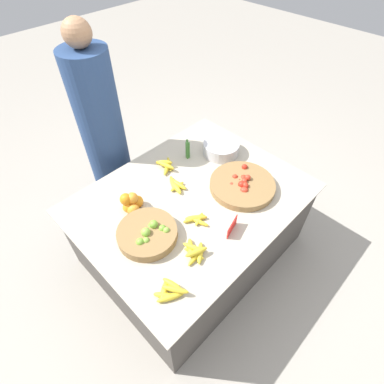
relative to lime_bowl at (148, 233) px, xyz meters
The scene contains 14 objects.
ground_plane 0.80m from the lime_bowl, ahead, with size 12.00×12.00×0.00m, color #ADA599.
market_table 0.55m from the lime_bowl, ahead, with size 1.53×1.20×0.64m.
lime_bowl is the anchor object (origin of this frame).
tomato_basket 0.75m from the lime_bowl, 11.25° to the right, with size 0.46×0.46×0.09m.
orange_pile 0.25m from the lime_bowl, 74.41° to the left, with size 0.15×0.14×0.13m.
metal_bowl 0.94m from the lime_bowl, 13.18° to the left, with size 0.28×0.28×0.10m.
price_sign 0.51m from the lime_bowl, 40.37° to the right, with size 0.13×0.04×0.09m.
veg_bundle 0.79m from the lime_bowl, 27.70° to the left, with size 0.04×0.05×0.15m.
banana_bunch_back_center 0.32m from the lime_bowl, 22.56° to the right, with size 0.15×0.16×0.03m.
banana_bunch_front_center 0.63m from the lime_bowl, 38.03° to the left, with size 0.17×0.18×0.06m.
banana_bunch_front_right 0.31m from the lime_bowl, 67.93° to the right, with size 0.17×0.18×0.06m.
banana_bunch_front_left 0.39m from the lime_bowl, 112.81° to the right, with size 0.16×0.17×0.06m.
banana_bunch_middle_right 0.45m from the lime_bowl, 24.56° to the left, with size 0.12×0.19×0.04m.
vendor_person 0.97m from the lime_bowl, 70.73° to the left, with size 0.33×0.33×1.60m.
Camera 1 is at (-0.98, -0.97, 2.16)m, focal length 28.00 mm.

